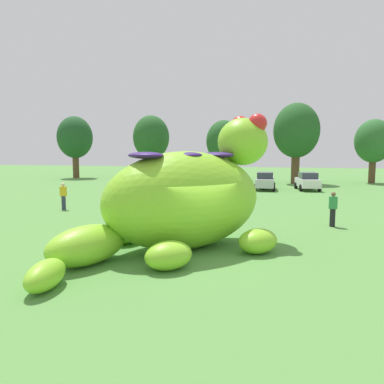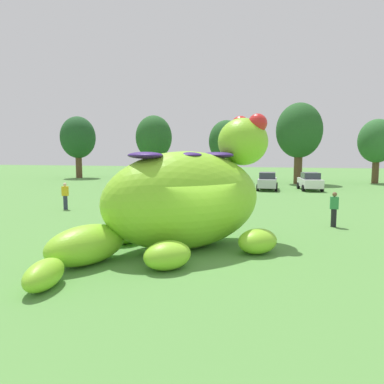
{
  "view_description": "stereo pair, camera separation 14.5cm",
  "coord_description": "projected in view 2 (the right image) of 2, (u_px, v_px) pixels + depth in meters",
  "views": [
    {
      "loc": [
        2.7,
        -12.09,
        3.59
      ],
      "look_at": [
        -0.65,
        1.76,
        2.03
      ],
      "focal_mm": 33.45,
      "sensor_mm": 36.0,
      "label": 1
    },
    {
      "loc": [
        2.84,
        -12.06,
        3.59
      ],
      "look_at": [
        -0.65,
        1.76,
        2.03
      ],
      "focal_mm": 33.45,
      "sensor_mm": 36.0,
      "label": 2
    }
  ],
  "objects": [
    {
      "name": "car_blue",
      "position": [
        189.0,
        179.0,
        37.99
      ],
      "size": [
        2.34,
        4.29,
        1.72
      ],
      "color": "#2347B7",
      "rests_on": "ground"
    },
    {
      "name": "spectator_near_inflatable",
      "position": [
        184.0,
        184.0,
        31.8
      ],
      "size": [
        0.38,
        0.26,
        1.71
      ],
      "color": "black",
      "rests_on": "ground"
    },
    {
      "name": "tree_mid_left",
      "position": [
        226.0,
        142.0,
        44.1
      ],
      "size": [
        4.29,
        4.29,
        7.62
      ],
      "color": "brown",
      "rests_on": "ground"
    },
    {
      "name": "car_yellow",
      "position": [
        226.0,
        180.0,
        36.48
      ],
      "size": [
        2.21,
        4.23,
        1.72
      ],
      "color": "yellow",
      "rests_on": "ground"
    },
    {
      "name": "tree_centre",
      "position": [
        377.0,
        141.0,
        41.96
      ],
      "size": [
        4.26,
        4.26,
        7.56
      ],
      "color": "brown",
      "rests_on": "ground"
    },
    {
      "name": "giant_inflatable_creature",
      "position": [
        185.0,
        199.0,
        13.37
      ],
      "size": [
        7.47,
        9.44,
        5.15
      ],
      "color": "#8CD12D",
      "rests_on": "ground"
    },
    {
      "name": "car_silver",
      "position": [
        267.0,
        181.0,
        34.83
      ],
      "size": [
        1.96,
        4.11,
        1.72
      ],
      "color": "#B7BABF",
      "rests_on": "ground"
    },
    {
      "name": "tree_centre_left",
      "position": [
        299.0,
        131.0,
        41.34
      ],
      "size": [
        5.27,
        5.27,
        9.35
      ],
      "color": "brown",
      "rests_on": "ground"
    },
    {
      "name": "ground_plane",
      "position": [
        198.0,
        254.0,
        12.7
      ],
      "size": [
        160.0,
        160.0,
        0.0
      ],
      "primitive_type": "plane",
      "color": "#568E42"
    },
    {
      "name": "car_red",
      "position": [
        156.0,
        178.0,
        38.98
      ],
      "size": [
        2.34,
        4.29,
        1.72
      ],
      "color": "red",
      "rests_on": "ground"
    },
    {
      "name": "spectator_by_cars",
      "position": [
        65.0,
        196.0,
        22.74
      ],
      "size": [
        0.38,
        0.26,
        1.71
      ],
      "color": "#2D334C",
      "rests_on": "ground"
    },
    {
      "name": "spectator_mid_field",
      "position": [
        334.0,
        210.0,
        17.35
      ],
      "size": [
        0.38,
        0.26,
        1.71
      ],
      "color": "black",
      "rests_on": "ground"
    },
    {
      "name": "tree_left",
      "position": [
        154.0,
        138.0,
        47.81
      ],
      "size": [
        4.83,
        4.83,
        8.58
      ],
      "color": "brown",
      "rests_on": "ground"
    },
    {
      "name": "car_white",
      "position": [
        310.0,
        181.0,
        34.54
      ],
      "size": [
        2.36,
        4.29,
        1.72
      ],
      "color": "white",
      "rests_on": "ground"
    },
    {
      "name": "tree_far_left",
      "position": [
        78.0,
        138.0,
        51.29
      ],
      "size": [
        4.96,
        4.96,
        8.8
      ],
      "color": "brown",
      "rests_on": "ground"
    }
  ]
}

